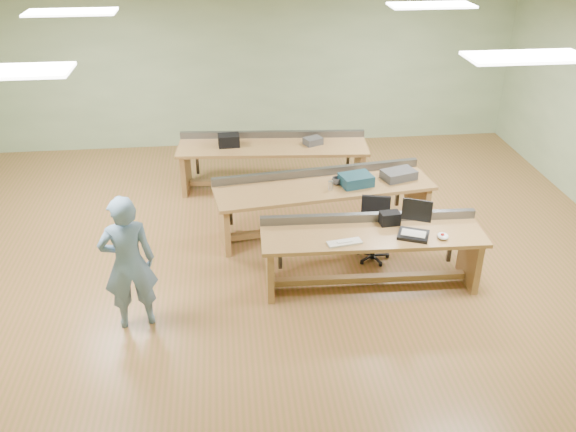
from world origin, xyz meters
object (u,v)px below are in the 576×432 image
at_px(workbench_back, 273,155).
at_px(person, 128,263).
at_px(drinks_can, 331,186).
at_px(mug, 336,181).
at_px(parts_bin_grey, 399,175).
at_px(workbench_mid, 323,197).
at_px(camera_bag, 390,218).
at_px(parts_bin_teal, 356,180).
at_px(task_chair, 374,237).
at_px(laptop_base, 413,235).
at_px(workbench_front, 371,246).

relative_size(workbench_back, person, 1.91).
bearing_deg(drinks_can, mug, 55.52).
xyz_separation_m(person, drinks_can, (2.55, 1.71, -0.01)).
height_order(person, parts_bin_grey, person).
xyz_separation_m(workbench_mid, camera_bag, (0.63, -1.21, 0.27)).
bearing_deg(person, drinks_can, -158.63).
distance_m(mug, drinks_can, 0.20).
bearing_deg(drinks_can, parts_bin_teal, 17.03).
distance_m(task_chair, parts_bin_teal, 0.90).
bearing_deg(camera_bag, workbench_back, 108.72).
xyz_separation_m(person, parts_bin_grey, (3.58, 1.96, -0.01)).
distance_m(workbench_mid, drinks_can, 0.31).
relative_size(parts_bin_grey, drinks_can, 3.71).
relative_size(workbench_back, laptop_base, 8.73).
height_order(workbench_mid, task_chair, workbench_mid).
distance_m(task_chair, mug, 0.99).
relative_size(workbench_front, workbench_back, 0.88).
height_order(workbench_mid, workbench_back, same).
bearing_deg(workbench_back, camera_bag, -61.86).
bearing_deg(parts_bin_teal, task_chair, -80.78).
bearing_deg(workbench_front, parts_bin_grey, 65.71).
bearing_deg(workbench_mid, task_chair, -60.98).
xyz_separation_m(laptop_base, mug, (-0.66, 1.54, 0.03)).
bearing_deg(task_chair, laptop_base, -56.49).
bearing_deg(workbench_mid, parts_bin_teal, -13.29).
height_order(workbench_front, workbench_mid, same).
height_order(workbench_front, person, person).
height_order(workbench_back, parts_bin_teal, parts_bin_teal).
bearing_deg(person, workbench_front, 177.12).
bearing_deg(laptop_base, drinks_can, 143.06).
bearing_deg(workbench_mid, workbench_back, 102.94).
distance_m(workbench_front, parts_bin_grey, 1.67).
distance_m(workbench_back, laptop_base, 3.44).
bearing_deg(laptop_base, workbench_mid, 142.39).
bearing_deg(camera_bag, person, -172.76).
distance_m(workbench_mid, parts_bin_teal, 0.53).
distance_m(workbench_mid, mug, 0.30).
height_order(workbench_mid, mug, workbench_mid).
relative_size(workbench_mid, task_chair, 3.72).
relative_size(task_chair, parts_bin_grey, 1.82).
distance_m(task_chair, drinks_can, 0.93).
relative_size(workbench_back, task_chair, 3.68).
distance_m(person, camera_bag, 3.18).
relative_size(workbench_back, drinks_can, 24.77).
relative_size(parts_bin_teal, drinks_can, 3.44).
xyz_separation_m(person, task_chair, (3.05, 1.10, -0.51)).
xyz_separation_m(laptop_base, task_chair, (-0.28, 0.76, -0.46)).
bearing_deg(parts_bin_grey, mug, -174.53).
xyz_separation_m(laptop_base, parts_bin_teal, (-0.39, 1.49, 0.06)).
distance_m(camera_bag, drinks_can, 1.19).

